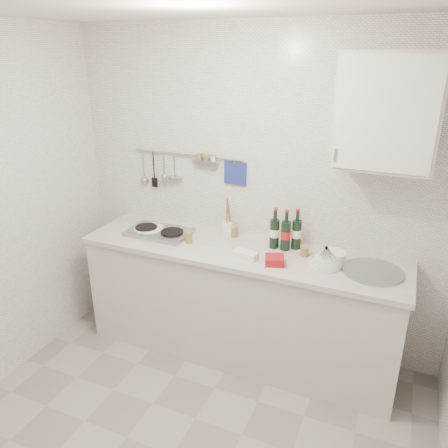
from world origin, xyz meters
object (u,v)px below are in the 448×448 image
wall_cabinet (388,112)px  plate_stack_sink (329,259)px  plate_stack_hob (148,230)px  wine_bottles (286,229)px  utensil_crock (228,227)px

wall_cabinet → plate_stack_sink: size_ratio=2.97×
plate_stack_hob → plate_stack_sink: size_ratio=1.10×
wall_cabinet → plate_stack_sink: wall_cabinet is taller
plate_stack_hob → wine_bottles: 1.13m
wine_bottles → wall_cabinet: bearing=-1.5°
plate_stack_sink → wine_bottles: wine_bottles is taller
plate_stack_sink → wine_bottles: 0.40m
plate_stack_hob → plate_stack_sink: bearing=-0.9°
wall_cabinet → wine_bottles: size_ratio=2.26×
wall_cabinet → wine_bottles: wall_cabinet is taller
wall_cabinet → utensil_crock: wall_cabinet is taller
wine_bottles → plate_stack_sink: bearing=-23.8°
plate_stack_hob → wine_bottles: size_ratio=0.83×
wine_bottles → plate_stack_hob: bearing=-173.1°
wall_cabinet → plate_stack_hob: bearing=-176.0°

